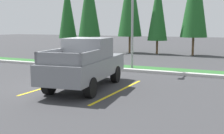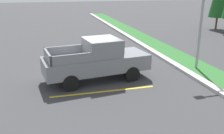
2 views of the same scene
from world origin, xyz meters
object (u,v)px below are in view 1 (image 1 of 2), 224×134
(pickup_truck_main, at_px, (86,63))
(street_light, at_px, (131,9))
(cypress_tree_leftmost, at_px, (67,10))
(cypress_tree_right_inner, at_px, (158,9))
(cypress_tree_left_inner, at_px, (89,1))

(pickup_truck_main, bearing_deg, street_light, 92.24)
(cypress_tree_leftmost, bearing_deg, cypress_tree_right_inner, 1.61)
(street_light, distance_m, cypress_tree_left_inner, 12.62)
(pickup_truck_main, xyz_separation_m, cypress_tree_leftmost, (-11.41, 15.38, 3.25))
(pickup_truck_main, height_order, cypress_tree_leftmost, cypress_tree_leftmost)
(cypress_tree_left_inner, bearing_deg, cypress_tree_right_inner, 5.29)
(street_light, distance_m, cypress_tree_right_inner, 10.13)
(cypress_tree_leftmost, xyz_separation_m, cypress_tree_right_inner, (9.77, 0.27, -0.14))
(street_light, xyz_separation_m, cypress_tree_leftmost, (-11.19, 9.74, 0.72))
(street_light, bearing_deg, cypress_tree_right_inner, 98.08)
(pickup_truck_main, bearing_deg, cypress_tree_left_inner, 119.61)
(pickup_truck_main, bearing_deg, cypress_tree_right_inner, 95.99)
(pickup_truck_main, height_order, cypress_tree_left_inner, cypress_tree_left_inner)
(pickup_truck_main, height_order, cypress_tree_right_inner, cypress_tree_right_inner)
(pickup_truck_main, xyz_separation_m, cypress_tree_right_inner, (-1.64, 15.66, 3.11))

